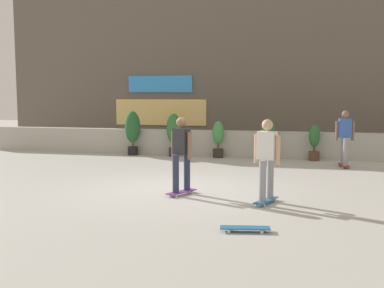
{
  "coord_description": "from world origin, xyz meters",
  "views": [
    {
      "loc": [
        2.7,
        -10.23,
        2.21
      ],
      "look_at": [
        0.0,
        1.5,
        0.9
      ],
      "focal_mm": 43.77,
      "sensor_mm": 36.0,
      "label": 1
    }
  ],
  "objects_px": {
    "skater_by_wall_right": "(181,152)",
    "potted_plant_3": "(268,136)",
    "skater_far_right": "(267,157)",
    "skater_foreground": "(345,136)",
    "skateboard_near_camera": "(245,228)",
    "potted_plant_2": "(218,138)",
    "potted_plant_1": "(174,132)",
    "potted_plant_0": "(133,129)",
    "potted_plant_4": "(314,142)"
  },
  "relations": [
    {
      "from": "potted_plant_1",
      "to": "potted_plant_4",
      "type": "height_order",
      "value": "potted_plant_1"
    },
    {
      "from": "potted_plant_1",
      "to": "skater_foreground",
      "type": "xyz_separation_m",
      "value": [
        5.62,
        -1.22,
        0.07
      ]
    },
    {
      "from": "potted_plant_1",
      "to": "potted_plant_0",
      "type": "bearing_deg",
      "value": 180.0
    },
    {
      "from": "potted_plant_0",
      "to": "skater_by_wall_right",
      "type": "relative_size",
      "value": 0.93
    },
    {
      "from": "potted_plant_3",
      "to": "skater_foreground",
      "type": "distance_m",
      "value": 2.65
    },
    {
      "from": "potted_plant_3",
      "to": "skateboard_near_camera",
      "type": "relative_size",
      "value": 1.67
    },
    {
      "from": "potted_plant_0",
      "to": "potted_plant_4",
      "type": "xyz_separation_m",
      "value": [
        6.31,
        0.0,
        -0.3
      ]
    },
    {
      "from": "skater_foreground",
      "to": "skateboard_near_camera",
      "type": "relative_size",
      "value": 2.06
    },
    {
      "from": "potted_plant_0",
      "to": "skater_foreground",
      "type": "relative_size",
      "value": 0.93
    },
    {
      "from": "potted_plant_3",
      "to": "skater_far_right",
      "type": "xyz_separation_m",
      "value": [
        0.4,
        -6.45,
        0.16
      ]
    },
    {
      "from": "skater_by_wall_right",
      "to": "potted_plant_2",
      "type": "bearing_deg",
      "value": 92.22
    },
    {
      "from": "skateboard_near_camera",
      "to": "potted_plant_2",
      "type": "bearing_deg",
      "value": 102.65
    },
    {
      "from": "potted_plant_0",
      "to": "potted_plant_4",
      "type": "relative_size",
      "value": 1.32
    },
    {
      "from": "potted_plant_3",
      "to": "skater_far_right",
      "type": "bearing_deg",
      "value": -86.46
    },
    {
      "from": "potted_plant_1",
      "to": "skater_by_wall_right",
      "type": "distance_m",
      "value": 6.31
    },
    {
      "from": "potted_plant_2",
      "to": "skateboard_near_camera",
      "type": "xyz_separation_m",
      "value": [
        1.9,
        -8.48,
        -0.63
      ]
    },
    {
      "from": "potted_plant_4",
      "to": "potted_plant_0",
      "type": "bearing_deg",
      "value": -180.0
    },
    {
      "from": "skater_far_right",
      "to": "potted_plant_3",
      "type": "bearing_deg",
      "value": 93.54
    },
    {
      "from": "potted_plant_2",
      "to": "skater_by_wall_right",
      "type": "height_order",
      "value": "skater_by_wall_right"
    },
    {
      "from": "potted_plant_2",
      "to": "skater_by_wall_right",
      "type": "xyz_separation_m",
      "value": [
        0.23,
        -6.05,
        0.25
      ]
    },
    {
      "from": "potted_plant_2",
      "to": "skater_foreground",
      "type": "height_order",
      "value": "skater_foreground"
    },
    {
      "from": "skater_by_wall_right",
      "to": "skateboard_near_camera",
      "type": "distance_m",
      "value": 3.08
    },
    {
      "from": "potted_plant_4",
      "to": "skateboard_near_camera",
      "type": "bearing_deg",
      "value": -98.72
    },
    {
      "from": "skater_foreground",
      "to": "skater_far_right",
      "type": "bearing_deg",
      "value": -110.39
    },
    {
      "from": "potted_plant_2",
      "to": "skater_foreground",
      "type": "bearing_deg",
      "value": -16.81
    },
    {
      "from": "skater_foreground",
      "to": "skater_far_right",
      "type": "height_order",
      "value": "same"
    },
    {
      "from": "skater_far_right",
      "to": "skateboard_near_camera",
      "type": "height_order",
      "value": "skater_far_right"
    },
    {
      "from": "potted_plant_4",
      "to": "skater_far_right",
      "type": "xyz_separation_m",
      "value": [
        -1.11,
        -6.45,
        0.31
      ]
    },
    {
      "from": "potted_plant_0",
      "to": "skater_by_wall_right",
      "type": "bearing_deg",
      "value": -61.08
    },
    {
      "from": "potted_plant_0",
      "to": "skater_far_right",
      "type": "height_order",
      "value": "skater_far_right"
    },
    {
      "from": "potted_plant_0",
      "to": "skater_far_right",
      "type": "xyz_separation_m",
      "value": [
        5.2,
        -6.45,
        0.02
      ]
    },
    {
      "from": "skater_foreground",
      "to": "skater_by_wall_right",
      "type": "height_order",
      "value": "same"
    },
    {
      "from": "potted_plant_0",
      "to": "potted_plant_1",
      "type": "xyz_separation_m",
      "value": [
        1.53,
        0.0,
        -0.05
      ]
    },
    {
      "from": "potted_plant_1",
      "to": "skater_foreground",
      "type": "distance_m",
      "value": 5.75
    },
    {
      "from": "potted_plant_1",
      "to": "skater_foreground",
      "type": "relative_size",
      "value": 0.88
    },
    {
      "from": "potted_plant_0",
      "to": "potted_plant_1",
      "type": "bearing_deg",
      "value": 0.0
    },
    {
      "from": "potted_plant_2",
      "to": "skater_far_right",
      "type": "distance_m",
      "value": 6.79
    },
    {
      "from": "potted_plant_0",
      "to": "potted_plant_2",
      "type": "bearing_deg",
      "value": 0.0
    },
    {
      "from": "potted_plant_4",
      "to": "potted_plant_3",
      "type": "bearing_deg",
      "value": -180.0
    },
    {
      "from": "skater_by_wall_right",
      "to": "potted_plant_3",
      "type": "bearing_deg",
      "value": 76.42
    },
    {
      "from": "skater_far_right",
      "to": "skater_by_wall_right",
      "type": "height_order",
      "value": "same"
    },
    {
      "from": "skater_foreground",
      "to": "potted_plant_2",
      "type": "bearing_deg",
      "value": 163.19
    },
    {
      "from": "potted_plant_0",
      "to": "skater_foreground",
      "type": "bearing_deg",
      "value": -9.69
    },
    {
      "from": "potted_plant_0",
      "to": "potted_plant_2",
      "type": "height_order",
      "value": "potted_plant_0"
    },
    {
      "from": "potted_plant_3",
      "to": "skater_foreground",
      "type": "xyz_separation_m",
      "value": [
        2.34,
        -1.22,
        0.16
      ]
    },
    {
      "from": "potted_plant_0",
      "to": "potted_plant_1",
      "type": "distance_m",
      "value": 1.53
    },
    {
      "from": "potted_plant_1",
      "to": "skater_far_right",
      "type": "relative_size",
      "value": 0.88
    },
    {
      "from": "potted_plant_1",
      "to": "potted_plant_4",
      "type": "distance_m",
      "value": 4.79
    },
    {
      "from": "potted_plant_3",
      "to": "skater_by_wall_right",
      "type": "bearing_deg",
      "value": -103.58
    },
    {
      "from": "potted_plant_1",
      "to": "skateboard_near_camera",
      "type": "distance_m",
      "value": 9.2
    }
  ]
}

